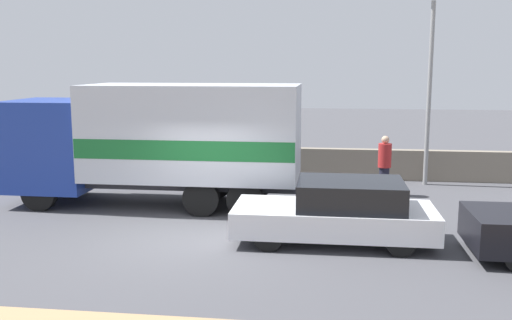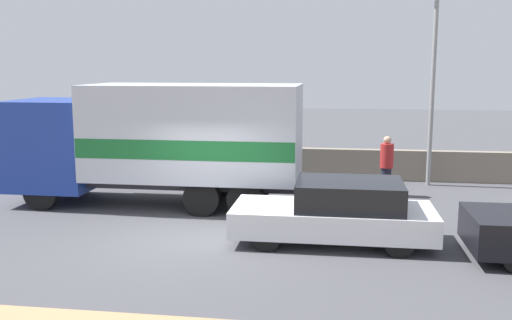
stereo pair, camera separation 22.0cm
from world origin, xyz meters
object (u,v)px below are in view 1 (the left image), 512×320
Objects in this scene: street_lamp at (430,74)px; box_truck at (162,139)px; car_hatchback at (339,212)px; pedestrian at (384,165)px.

street_lamp reaches higher than box_truck.
street_lamp is 8.74m from box_truck.
box_truck is (-7.71, -3.75, -1.71)m from street_lamp.
car_hatchback is (4.81, -2.83, -1.17)m from box_truck.
pedestrian is (-1.49, -1.77, -2.65)m from street_lamp.
street_lamp is 3.51m from pedestrian.
box_truck is 1.83× the size of car_hatchback.
box_truck is at bearing -162.34° from pedestrian.
street_lamp is at bearing -113.80° from car_hatchback.
box_truck reaches higher than pedestrian.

